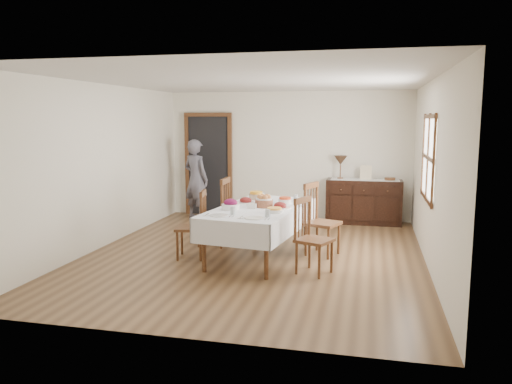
% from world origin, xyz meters
% --- Properties ---
extents(ground, '(6.00, 6.00, 0.00)m').
position_xyz_m(ground, '(0.00, 0.00, 0.00)').
color(ground, brown).
extents(room_shell, '(5.02, 6.02, 2.65)m').
position_xyz_m(room_shell, '(-0.15, 0.42, 1.64)').
color(room_shell, silver).
rests_on(room_shell, ground).
extents(dining_table, '(1.43, 2.35, 0.76)m').
position_xyz_m(dining_table, '(0.11, -0.12, 0.67)').
color(dining_table, white).
rests_on(dining_table, ground).
extents(chair_left_near, '(0.49, 0.49, 1.01)m').
position_xyz_m(chair_left_near, '(-0.83, -0.36, 0.51)').
color(chair_left_near, '#55311A').
rests_on(chair_left_near, ground).
extents(chair_left_far, '(0.46, 0.46, 1.11)m').
position_xyz_m(chair_left_far, '(-0.73, 0.42, 0.56)').
color(chair_left_far, '#55311A').
rests_on(chair_left_far, ground).
extents(chair_right_near, '(0.55, 0.55, 1.01)m').
position_xyz_m(chair_right_near, '(0.94, -0.70, 0.51)').
color(chair_right_near, '#55311A').
rests_on(chair_right_near, ground).
extents(chair_right_far, '(0.59, 0.59, 1.09)m').
position_xyz_m(chair_right_far, '(0.95, 0.25, 0.55)').
color(chair_right_far, '#55311A').
rests_on(chair_right_far, ground).
extents(sideboard, '(1.45, 0.53, 0.87)m').
position_xyz_m(sideboard, '(1.57, 2.72, 0.44)').
color(sideboard, black).
rests_on(sideboard, ground).
extents(person, '(0.64, 0.54, 1.75)m').
position_xyz_m(person, '(-1.80, 2.42, 0.87)').
color(person, slate).
rests_on(person, ground).
extents(bread_basket, '(0.27, 0.27, 0.19)m').
position_xyz_m(bread_basket, '(0.17, -0.11, 0.84)').
color(bread_basket, brown).
rests_on(bread_basket, dining_table).
extents(egg_basket, '(0.26, 0.26, 0.10)m').
position_xyz_m(egg_basket, '(0.11, 0.22, 0.79)').
color(egg_basket, black).
rests_on(egg_basket, dining_table).
extents(ham_platter_a, '(0.28, 0.28, 0.11)m').
position_xyz_m(ham_platter_a, '(-0.18, 0.17, 0.79)').
color(ham_platter_a, white).
rests_on(ham_platter_a, dining_table).
extents(ham_platter_b, '(0.31, 0.31, 0.11)m').
position_xyz_m(ham_platter_b, '(0.42, -0.16, 0.79)').
color(ham_platter_b, white).
rests_on(ham_platter_b, dining_table).
extents(beet_bowl, '(0.26, 0.26, 0.15)m').
position_xyz_m(beet_bowl, '(-0.26, -0.40, 0.83)').
color(beet_bowl, white).
rests_on(beet_bowl, dining_table).
extents(carrot_bowl, '(0.21, 0.21, 0.10)m').
position_xyz_m(carrot_bowl, '(0.42, 0.28, 0.81)').
color(carrot_bowl, white).
rests_on(carrot_bowl, dining_table).
extents(pineapple_bowl, '(0.22, 0.22, 0.13)m').
position_xyz_m(pineapple_bowl, '(-0.10, 0.54, 0.83)').
color(pineapple_bowl, tan).
rests_on(pineapple_bowl, dining_table).
extents(casserole_dish, '(0.24, 0.24, 0.07)m').
position_xyz_m(casserole_dish, '(0.40, -0.50, 0.79)').
color(casserole_dish, white).
rests_on(casserole_dish, dining_table).
extents(butter_dish, '(0.15, 0.11, 0.07)m').
position_xyz_m(butter_dish, '(0.02, -0.27, 0.80)').
color(butter_dish, white).
rests_on(butter_dish, dining_table).
extents(setting_left, '(0.44, 0.31, 0.10)m').
position_xyz_m(setting_left, '(-0.23, -0.85, 0.78)').
color(setting_left, white).
rests_on(setting_left, dining_table).
extents(setting_right, '(0.44, 0.31, 0.10)m').
position_xyz_m(setting_right, '(0.27, -0.92, 0.78)').
color(setting_right, white).
rests_on(setting_right, dining_table).
extents(glass_far_a, '(0.07, 0.07, 0.10)m').
position_xyz_m(glass_far_a, '(-0.02, 0.64, 0.81)').
color(glass_far_a, silver).
rests_on(glass_far_a, dining_table).
extents(glass_far_b, '(0.07, 0.07, 0.10)m').
position_xyz_m(glass_far_b, '(0.54, 0.55, 0.81)').
color(glass_far_b, silver).
rests_on(glass_far_b, dining_table).
extents(runner, '(1.30, 0.35, 0.01)m').
position_xyz_m(runner, '(1.58, 2.69, 0.87)').
color(runner, silver).
rests_on(runner, sideboard).
extents(table_lamp, '(0.26, 0.26, 0.46)m').
position_xyz_m(table_lamp, '(1.10, 2.74, 1.23)').
color(table_lamp, brown).
rests_on(table_lamp, sideboard).
extents(picture_frame, '(0.22, 0.08, 0.28)m').
position_xyz_m(picture_frame, '(1.59, 2.70, 1.01)').
color(picture_frame, beige).
rests_on(picture_frame, sideboard).
extents(deco_bowl, '(0.20, 0.20, 0.06)m').
position_xyz_m(deco_bowl, '(2.05, 2.68, 0.90)').
color(deco_bowl, '#55311A').
rests_on(deco_bowl, sideboard).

